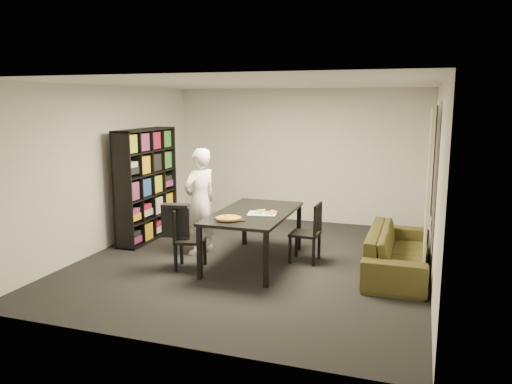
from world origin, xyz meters
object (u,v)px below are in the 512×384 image
(dining_table, at_px, (254,216))
(pepperoni_pizza, at_px, (228,218))
(bookshelf, at_px, (147,185))
(baking_tray, at_px, (230,219))
(chair_right, at_px, (311,229))
(sofa, at_px, (398,251))
(person, at_px, (200,201))
(chair_left, at_px, (184,235))

(dining_table, distance_m, pepperoni_pizza, 0.62)
(bookshelf, distance_m, baking_tray, 2.36)
(bookshelf, relative_size, baking_tray, 4.75)
(chair_right, distance_m, pepperoni_pizza, 1.34)
(bookshelf, distance_m, sofa, 4.28)
(chair_right, height_order, baking_tray, chair_right)
(person, xyz_separation_m, sofa, (2.98, 0.07, -0.53))
(bookshelf, bearing_deg, baking_tray, -31.40)
(baking_tray, distance_m, pepperoni_pizza, 0.06)
(sofa, bearing_deg, dining_table, 97.91)
(sofa, bearing_deg, pepperoni_pizza, 111.61)
(dining_table, xyz_separation_m, sofa, (2.03, 0.28, -0.40))
(bookshelf, relative_size, chair_left, 2.19)
(dining_table, xyz_separation_m, person, (-0.95, 0.21, 0.12))
(baking_tray, xyz_separation_m, sofa, (2.20, 0.82, -0.48))
(baking_tray, relative_size, pepperoni_pizza, 1.14)
(chair_right, xyz_separation_m, person, (-1.73, -0.11, 0.32))
(chair_left, relative_size, pepperoni_pizza, 2.47)
(dining_table, distance_m, chair_left, 1.03)
(bookshelf, distance_m, pepperoni_pizza, 2.40)
(bookshelf, relative_size, sofa, 0.92)
(person, height_order, baking_tray, person)
(dining_table, height_order, chair_right, chair_right)
(pepperoni_pizza, bearing_deg, baking_tray, 95.39)
(sofa, bearing_deg, person, 91.36)
(bookshelf, height_order, person, bookshelf)
(chair_right, relative_size, baking_tray, 2.22)
(person, distance_m, sofa, 3.03)
(dining_table, relative_size, person, 1.12)
(chair_right, bearing_deg, baking_tray, -46.53)
(baking_tray, bearing_deg, chair_right, 42.14)
(dining_table, xyz_separation_m, baking_tray, (-0.17, -0.53, 0.07))
(chair_right, bearing_deg, chair_left, -61.42)
(person, bearing_deg, chair_right, 118.50)
(chair_left, distance_m, sofa, 3.01)
(dining_table, bearing_deg, chair_left, -148.74)
(sofa, bearing_deg, chair_left, 105.57)
(dining_table, height_order, pepperoni_pizza, pepperoni_pizza)
(bookshelf, bearing_deg, pepperoni_pizza, -32.42)
(sofa, bearing_deg, bookshelf, 84.39)
(pepperoni_pizza, bearing_deg, chair_right, 44.01)
(dining_table, bearing_deg, person, 167.52)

